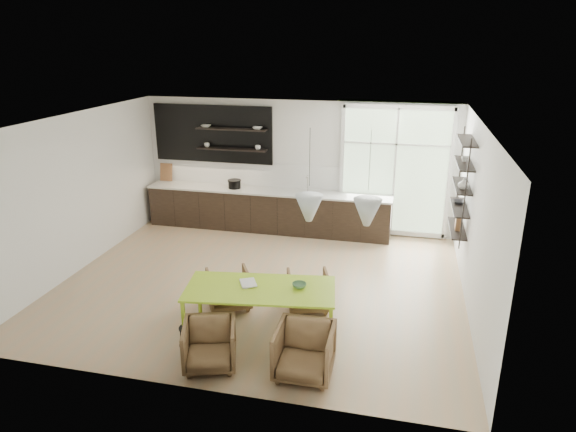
{
  "coord_description": "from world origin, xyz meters",
  "views": [
    {
      "loc": [
        2.36,
        -7.96,
        4.16
      ],
      "look_at": [
        0.36,
        0.6,
        1.1
      ],
      "focal_mm": 32.0,
      "sensor_mm": 36.0,
      "label": 1
    }
  ],
  "objects_px": {
    "dining_table": "(260,291)",
    "armchair_back_left": "(229,289)",
    "wire_stool": "(190,336)",
    "armchair_front_left": "(210,345)",
    "armchair_back_right": "(308,291)",
    "armchair_front_right": "(304,352)"
  },
  "relations": [
    {
      "from": "armchair_front_left",
      "to": "armchair_back_right",
      "type": "bearing_deg",
      "value": 44.48
    },
    {
      "from": "armchair_back_right",
      "to": "wire_stool",
      "type": "distance_m",
      "value": 2.1
    },
    {
      "from": "armchair_front_right",
      "to": "wire_stool",
      "type": "height_order",
      "value": "armchair_front_right"
    },
    {
      "from": "dining_table",
      "to": "armchair_back_left",
      "type": "relative_size",
      "value": 3.32
    },
    {
      "from": "dining_table",
      "to": "armchair_front_right",
      "type": "height_order",
      "value": "dining_table"
    },
    {
      "from": "dining_table",
      "to": "armchair_front_right",
      "type": "relative_size",
      "value": 2.98
    },
    {
      "from": "armchair_back_left",
      "to": "armchair_front_right",
      "type": "distance_m",
      "value": 2.16
    },
    {
      "from": "armchair_front_left",
      "to": "armchair_front_right",
      "type": "relative_size",
      "value": 0.92
    },
    {
      "from": "armchair_back_left",
      "to": "wire_stool",
      "type": "xyz_separation_m",
      "value": [
        -0.1,
        -1.35,
        -0.06
      ]
    },
    {
      "from": "armchair_front_left",
      "to": "armchair_front_right",
      "type": "height_order",
      "value": "armchair_front_right"
    },
    {
      "from": "dining_table",
      "to": "armchair_front_left",
      "type": "bearing_deg",
      "value": -126.01
    },
    {
      "from": "armchair_back_right",
      "to": "wire_stool",
      "type": "relative_size",
      "value": 1.74
    },
    {
      "from": "armchair_back_left",
      "to": "wire_stool",
      "type": "distance_m",
      "value": 1.35
    },
    {
      "from": "dining_table",
      "to": "armchair_front_right",
      "type": "distance_m",
      "value": 1.18
    },
    {
      "from": "dining_table",
      "to": "armchair_back_right",
      "type": "bearing_deg",
      "value": 53.94
    },
    {
      "from": "dining_table",
      "to": "wire_stool",
      "type": "xyz_separation_m",
      "value": [
        -0.85,
        -0.62,
        -0.48
      ]
    },
    {
      "from": "dining_table",
      "to": "armchair_back_right",
      "type": "height_order",
      "value": "dining_table"
    },
    {
      "from": "dining_table",
      "to": "wire_stool",
      "type": "height_order",
      "value": "dining_table"
    },
    {
      "from": "armchair_front_right",
      "to": "armchair_back_left",
      "type": "bearing_deg",
      "value": 135.51
    },
    {
      "from": "armchair_front_left",
      "to": "wire_stool",
      "type": "bearing_deg",
      "value": 130.46
    },
    {
      "from": "armchair_back_left",
      "to": "wire_stool",
      "type": "height_order",
      "value": "armchair_back_left"
    },
    {
      "from": "armchair_front_right",
      "to": "wire_stool",
      "type": "xyz_separation_m",
      "value": [
        -1.65,
        0.15,
        -0.1
      ]
    }
  ]
}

